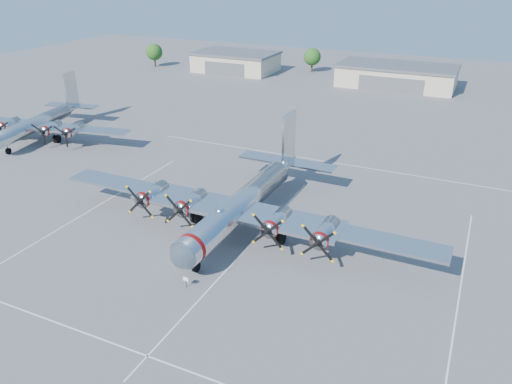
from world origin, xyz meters
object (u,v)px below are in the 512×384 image
at_px(hangar_west, 236,62).
at_px(tree_far_west, 154,52).
at_px(hangar_center, 397,76).
at_px(info_placard, 186,280).
at_px(main_bomber_b29, 245,225).
at_px(bomber_west, 42,138).
at_px(tree_west, 312,57).

bearing_deg(hangar_west, tree_far_west, -170.99).
distance_m(hangar_center, info_placard, 94.77).
distance_m(main_bomber_b29, bomber_west, 49.03).
xyz_separation_m(hangar_west, hangar_center, (45.00, -0.00, -0.00)).
relative_size(tree_far_west, bomber_west, 0.18).
bearing_deg(bomber_west, hangar_center, 43.36).
distance_m(hangar_center, tree_west, 26.30).
relative_size(bomber_west, info_placard, 31.34).
bearing_deg(hangar_center, hangar_west, 180.00).
bearing_deg(tree_far_west, tree_west, 14.93).
height_order(tree_west, main_bomber_b29, tree_west).
relative_size(hangar_center, main_bomber_b29, 0.61).
bearing_deg(main_bomber_b29, info_placard, -87.67).
xyz_separation_m(hangar_center, info_placard, (-2.15, -94.73, -1.90)).
bearing_deg(hangar_west, hangar_center, -0.00).
xyz_separation_m(hangar_center, tree_west, (-25.00, 8.04, 1.51)).
xyz_separation_m(tree_far_west, main_bomber_b29, (67.44, -77.07, -4.22)).
relative_size(hangar_west, tree_west, 3.40).
bearing_deg(bomber_west, tree_far_west, 97.58).
bearing_deg(tree_west, info_placard, -77.46).
distance_m(hangar_west, info_placard, 103.99).
bearing_deg(main_bomber_b29, tree_far_west, 131.82).
relative_size(main_bomber_b29, info_placard, 40.40).
bearing_deg(tree_west, bomber_west, -108.10).
bearing_deg(main_bomber_b29, tree_west, 104.77).
bearing_deg(hangar_center, bomber_west, -126.40).
distance_m(hangar_center, main_bomber_b29, 81.12).
height_order(tree_far_west, bomber_west, tree_far_west).
distance_m(tree_far_west, main_bomber_b29, 102.50).
xyz_separation_m(tree_west, bomber_west, (-24.63, -75.36, -4.22)).
relative_size(hangar_west, tree_far_west, 3.40).
relative_size(hangar_center, tree_west, 4.31).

